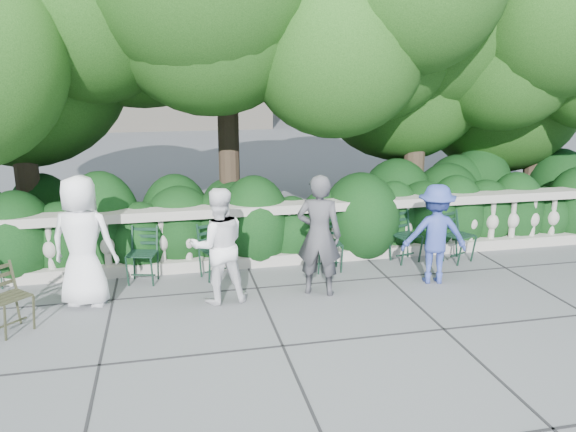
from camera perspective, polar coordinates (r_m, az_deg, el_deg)
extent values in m
plane|color=#56585E|center=(7.54, 1.65, -9.27)|extent=(90.00, 90.00, 0.00)
cube|color=#9E998E|center=(9.14, -1.08, -4.29)|extent=(12.00, 0.32, 0.18)
cube|color=#9E998E|center=(8.91, -1.10, 0.83)|extent=(12.00, 0.36, 0.14)
cylinder|color=#3F3023|center=(10.48, -25.04, 4.17)|extent=(0.40, 0.40, 2.80)
ellipsoid|color=#15380F|center=(9.94, -27.04, 16.72)|extent=(5.28, 5.28, 3.96)
cylinder|color=#3F3023|center=(10.83, -6.05, 7.36)|extent=(0.40, 0.40, 3.40)
cylinder|color=#3F3023|center=(11.14, 12.72, 6.24)|extent=(0.40, 0.40, 3.00)
ellipsoid|color=#15380F|center=(10.65, 14.57, 18.84)|extent=(5.52, 5.52, 4.14)
cylinder|color=#3F3023|center=(13.12, 23.77, 5.70)|extent=(0.40, 0.40, 2.60)
ellipsoid|color=#15380F|center=(12.68, 25.84, 14.78)|extent=(4.80, 4.80, 3.60)
imported|color=white|center=(7.82, -20.15, -2.44)|extent=(0.98, 0.77, 1.76)
imported|color=#434348|center=(7.72, 3.16, -1.97)|extent=(0.73, 0.62, 1.70)
imported|color=white|center=(7.53, -7.08, -3.02)|extent=(0.81, 0.66, 1.57)
imported|color=#324398|center=(8.46, 14.71, -1.78)|extent=(1.04, 0.74, 1.47)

